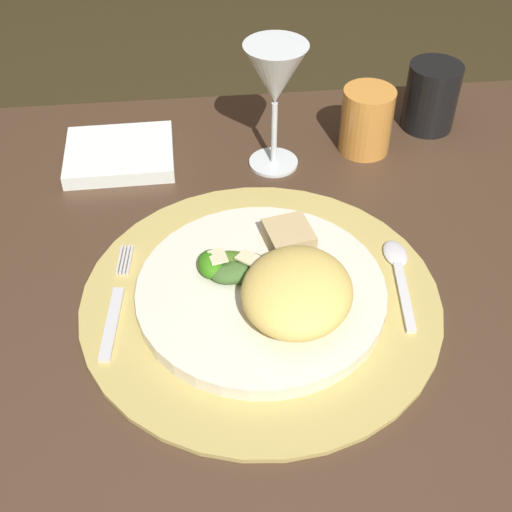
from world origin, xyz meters
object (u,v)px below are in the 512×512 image
wine_glass (275,79)px  dark_tumbler (431,97)px  dinner_plate (261,292)px  napkin (120,154)px  spoon (398,268)px  fork (116,305)px  amber_tumbler (366,121)px  dining_table (249,373)px

wine_glass → dark_tumbler: bearing=16.9°
dinner_plate → napkin: (-0.16, 0.28, -0.00)m
dinner_plate → dark_tumbler: (0.28, 0.32, 0.03)m
wine_glass → spoon: bearing=-63.2°
wine_glass → dark_tumbler: (0.23, 0.07, -0.08)m
spoon → napkin: (-0.32, 0.25, 0.00)m
fork → dark_tumbler: (0.43, 0.32, 0.04)m
fork → wine_glass: 0.34m
fork → amber_tumbler: (0.33, 0.27, 0.04)m
dining_table → amber_tumbler: (0.18, 0.24, 0.21)m
napkin → wine_glass: (0.21, -0.03, 0.12)m
dinner_plate → amber_tumbler: amber_tumbler is taller
spoon → amber_tumbler: size_ratio=1.55×
fork → napkin: (-0.01, 0.28, 0.00)m
amber_tumbler → wine_glass: bearing=-170.2°
dining_table → napkin: size_ratio=8.87×
dinner_plate → wine_glass: bearing=79.8°
spoon → dark_tumbler: dark_tumbler is taller
dining_table → dark_tumbler: 0.46m
dinner_plate → wine_glass: size_ratio=1.56×
dining_table → dark_tumbler: (0.29, 0.29, 0.21)m
fork → spoon: spoon is taller
wine_glass → amber_tumbler: 0.15m
wine_glass → dark_tumbler: size_ratio=1.80×
wine_glass → amber_tumbler: bearing=9.8°
dinner_plate → fork: 0.15m
dinner_plate → amber_tumbler: size_ratio=2.97×
fork → amber_tumbler: amber_tumbler is taller
dining_table → dinner_plate: dinner_plate is taller
fork → dark_tumbler: 0.54m
dinner_plate → fork: bearing=179.0°
dining_table → napkin: bearing=120.8°
dining_table → fork: (-0.14, -0.03, 0.17)m
wine_glass → dinner_plate: bearing=-100.2°
dinner_plate → amber_tumbler: 0.32m
dark_tumbler → amber_tumbler: bearing=-155.0°
wine_glass → fork: bearing=-128.9°
spoon → wine_glass: wine_glass is taller
dining_table → wine_glass: size_ratio=7.45×
spoon → napkin: napkin is taller
spoon → amber_tumbler: (0.02, 0.24, 0.04)m
dinner_plate → dark_tumbler: bearing=49.2°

